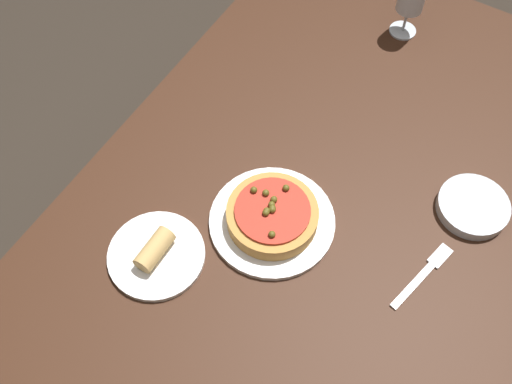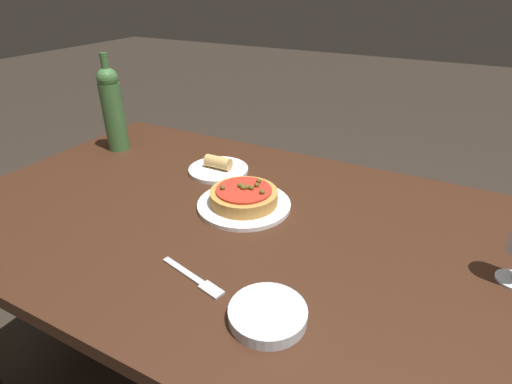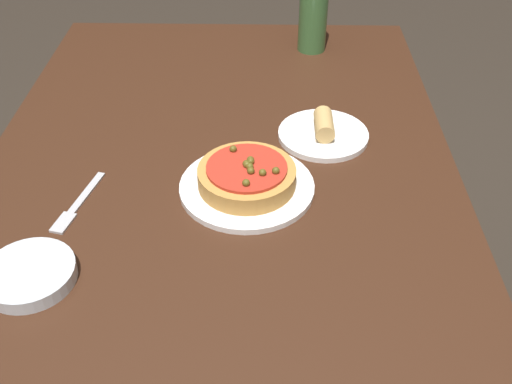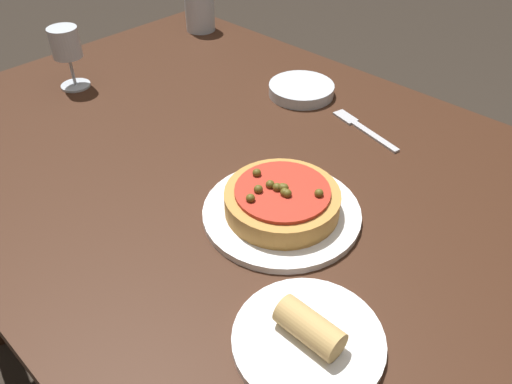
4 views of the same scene
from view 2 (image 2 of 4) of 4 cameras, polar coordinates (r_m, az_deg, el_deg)
name	(u,v)px [view 2 (image 2 of 4)]	position (r m, az deg, el deg)	size (l,w,h in m)	color
dining_table	(246,245)	(1.07, -1.45, -7.53)	(1.60, 0.94, 0.74)	#381E11
dinner_plate	(244,205)	(1.08, -1.72, -1.80)	(0.25, 0.25, 0.01)	white
pizza	(244,196)	(1.07, -1.74, -0.58)	(0.18, 0.18, 0.05)	#BC843D
wine_bottle	(113,108)	(1.49, -19.81, 11.28)	(0.07, 0.07, 0.33)	#3D6B38
side_bowl	(268,314)	(0.76, 1.68, -17.06)	(0.14, 0.14, 0.02)	silver
fork	(195,279)	(0.85, -8.68, -12.17)	(0.17, 0.06, 0.00)	#B7B7BC
side_plate	(218,168)	(1.28, -5.40, 3.44)	(0.19, 0.19, 0.05)	white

